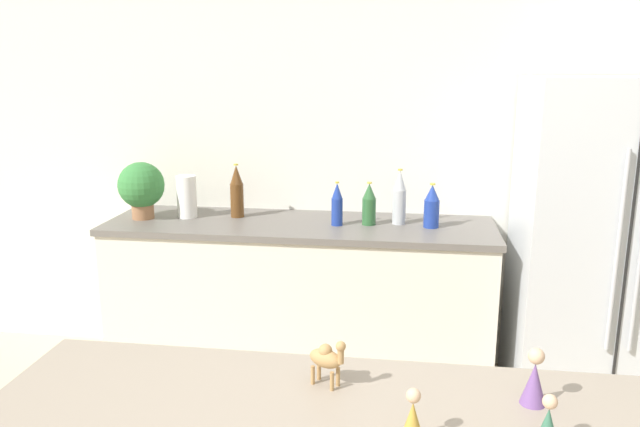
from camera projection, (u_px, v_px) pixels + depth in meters
wall_back at (384, 151)px, 3.59m from camera, size 8.00×0.06×2.55m
back_counter at (300, 300)px, 3.53m from camera, size 2.12×0.63×0.91m
refrigerator at (603, 248)px, 3.16m from camera, size 0.84×0.72×1.70m
potted_plant at (141, 187)px, 3.47m from camera, size 0.26×0.26×0.32m
paper_towel_roll at (187, 197)px, 3.51m from camera, size 0.11×0.11×0.24m
back_bottle_0 at (237, 192)px, 3.51m from camera, size 0.08×0.08×0.30m
back_bottle_1 at (337, 205)px, 3.34m from camera, size 0.06×0.06×0.24m
back_bottle_2 at (432, 207)px, 3.29m from camera, size 0.08×0.08×0.24m
back_bottle_3 at (399, 198)px, 3.36m from camera, size 0.07×0.07×0.30m
back_bottle_4 at (369, 205)px, 3.35m from camera, size 0.07×0.07×0.23m
camel_figurine at (327, 358)px, 1.59m from camera, size 0.11×0.08×0.13m
wise_man_figurine_blue at (534, 380)px, 1.51m from camera, size 0.06×0.06×0.15m
wise_man_figurine_crimson at (413, 417)px, 1.37m from camera, size 0.05×0.05×0.12m
wise_man_figurine_purple at (548, 423)px, 1.35m from camera, size 0.05×0.05×0.12m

